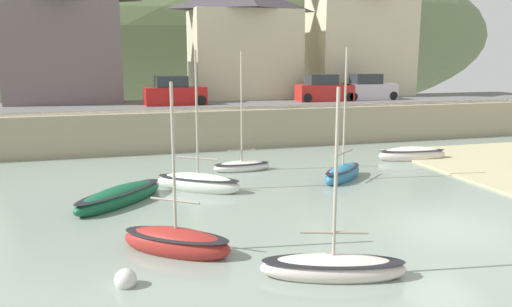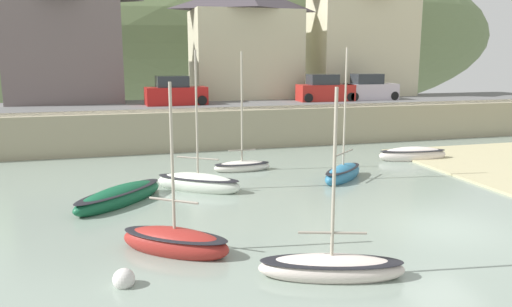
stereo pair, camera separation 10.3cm
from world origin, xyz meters
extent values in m
cube|color=gray|center=(0.00, 0.00, -0.03)|extent=(48.00, 40.00, 0.06)
cube|color=tan|center=(0.00, 17.00, 1.20)|extent=(48.00, 2.40, 2.40)
cube|color=#606060|center=(0.00, 20.70, 2.35)|extent=(48.00, 9.00, 0.10)
ellipsoid|color=#6A7F50|center=(3.34, 55.20, 8.39)|extent=(80.00, 44.00, 23.97)
cube|color=#6B5E5E|center=(-13.62, 25.20, 6.00)|extent=(7.72, 5.90, 7.21)
cube|color=beige|center=(-0.42, 25.20, 5.75)|extent=(8.17, 5.15, 6.70)
cube|color=beige|center=(9.60, 25.20, 6.43)|extent=(8.23, 4.62, 8.06)
cube|color=gray|center=(15.49, 29.20, 7.20)|extent=(2.80, 2.80, 9.59)
ellipsoid|color=#135736|center=(-10.50, 5.83, 0.25)|extent=(4.05, 4.15, 0.92)
ellipsoid|color=black|center=(-10.50, 5.83, 0.50)|extent=(3.97, 4.07, 0.12)
ellipsoid|color=maroon|center=(-8.99, 0.25, 0.26)|extent=(3.51, 3.04, 0.95)
ellipsoid|color=black|center=(-8.99, 0.25, 0.52)|extent=(3.44, 2.98, 0.12)
cylinder|color=#B2A893|center=(-8.99, 0.25, 2.87)|extent=(0.09, 0.09, 4.26)
cylinder|color=gray|center=(-8.99, 0.25, 1.58)|extent=(1.33, 1.01, 0.07)
ellipsoid|color=silver|center=(-4.46, 10.17, 0.18)|extent=(2.90, 1.01, 0.65)
ellipsoid|color=black|center=(-4.46, 10.17, 0.36)|extent=(2.85, 0.99, 0.12)
cylinder|color=#B2A893|center=(-4.46, 10.17, 3.20)|extent=(0.09, 0.09, 5.40)
cylinder|color=gray|center=(-4.46, 10.17, 1.04)|extent=(1.39, 0.08, 0.07)
ellipsoid|color=silver|center=(-5.25, -2.57, 0.21)|extent=(4.00, 2.21, 0.78)
ellipsoid|color=black|center=(-5.25, -2.57, 0.43)|extent=(3.92, 2.16, 0.12)
cylinder|color=#B2A893|center=(-5.25, -2.57, 2.78)|extent=(0.09, 0.09, 4.35)
cylinder|color=gray|center=(-5.25, -2.57, 1.21)|extent=(1.71, 0.59, 0.07)
ellipsoid|color=white|center=(-7.20, 7.00, 0.27)|extent=(3.80, 3.14, 0.98)
ellipsoid|color=black|center=(-7.20, 7.00, 0.54)|extent=(3.72, 3.08, 0.12)
cylinder|color=#B2A893|center=(-7.20, 7.00, 3.35)|extent=(0.09, 0.09, 5.17)
cylinder|color=gray|center=(-7.20, 7.00, 1.41)|extent=(1.64, 1.19, 0.07)
ellipsoid|color=silver|center=(5.28, 10.15, 0.27)|extent=(3.96, 1.54, 0.97)
ellipsoid|color=black|center=(5.28, 10.15, 0.53)|extent=(3.88, 1.51, 0.12)
ellipsoid|color=teal|center=(-0.40, 7.04, 0.26)|extent=(3.13, 2.93, 0.93)
ellipsoid|color=black|center=(-0.40, 7.04, 0.51)|extent=(3.06, 2.87, 0.12)
cylinder|color=#B2A893|center=(-0.40, 7.04, 3.39)|extent=(0.09, 0.09, 5.34)
cylinder|color=gray|center=(-0.40, 7.04, 1.27)|extent=(1.64, 1.47, 0.07)
cube|color=red|center=(-6.42, 20.70, 3.00)|extent=(4.19, 1.94, 1.20)
cube|color=#282D33|center=(-6.67, 20.70, 3.95)|extent=(2.19, 1.62, 0.80)
cylinder|color=black|center=(-4.77, 21.50, 2.72)|extent=(0.64, 0.22, 0.64)
cylinder|color=black|center=(-4.77, 19.90, 2.72)|extent=(0.64, 0.22, 0.64)
cylinder|color=black|center=(-8.07, 21.50, 2.72)|extent=(0.64, 0.22, 0.64)
cylinder|color=black|center=(-8.07, 19.90, 2.72)|extent=(0.64, 0.22, 0.64)
cube|color=#B2241E|center=(4.54, 20.70, 3.00)|extent=(4.15, 1.83, 1.20)
cube|color=#282D33|center=(4.29, 20.70, 3.95)|extent=(2.15, 1.57, 0.80)
cylinder|color=black|center=(6.19, 21.50, 2.72)|extent=(0.64, 0.22, 0.64)
cylinder|color=black|center=(6.19, 19.90, 2.72)|extent=(0.64, 0.22, 0.64)
cylinder|color=black|center=(2.89, 21.50, 2.72)|extent=(0.64, 0.22, 0.64)
cylinder|color=black|center=(2.89, 19.90, 2.72)|extent=(0.64, 0.22, 0.64)
cube|color=#BEB3C2|center=(8.13, 20.70, 3.00)|extent=(4.14, 1.79, 1.20)
cube|color=#282D33|center=(7.88, 20.70, 3.95)|extent=(2.13, 1.55, 0.80)
cylinder|color=black|center=(9.78, 21.50, 2.72)|extent=(0.64, 0.22, 0.64)
cylinder|color=black|center=(9.78, 19.90, 2.72)|extent=(0.64, 0.22, 0.64)
cylinder|color=black|center=(6.48, 21.50, 2.72)|extent=(0.64, 0.22, 0.64)
cylinder|color=black|center=(6.48, 19.90, 2.72)|extent=(0.64, 0.22, 0.64)
sphere|color=silver|center=(-10.50, -1.65, 0.17)|extent=(0.57, 0.57, 0.57)
camera|label=1|loc=(-10.60, -14.01, 5.72)|focal=35.59mm
camera|label=2|loc=(-10.50, -14.03, 5.72)|focal=35.59mm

